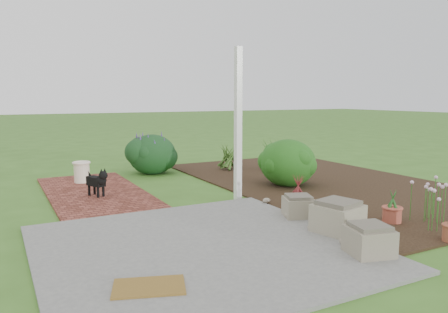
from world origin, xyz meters
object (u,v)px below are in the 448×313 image
evergreen_shrub (288,162)px  cream_ceramic_urn (82,172)px  black_dog (97,181)px  stone_trough_near (369,241)px

evergreen_shrub → cream_ceramic_urn: bearing=149.0°
black_dog → cream_ceramic_urn: black_dog is taller
cream_ceramic_urn → stone_trough_near: bearing=-70.2°
stone_trough_near → cream_ceramic_urn: size_ratio=1.08×
evergreen_shrub → black_dog: bearing=168.7°
black_dog → evergreen_shrub: 3.50m
stone_trough_near → evergreen_shrub: bearing=67.1°
black_dog → cream_ceramic_urn: (-0.01, 1.38, -0.07)m
stone_trough_near → evergreen_shrub: (1.45, 3.44, 0.30)m
black_dog → evergreen_shrub: bearing=-34.4°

